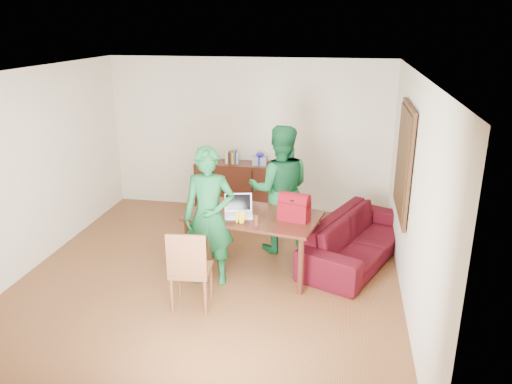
% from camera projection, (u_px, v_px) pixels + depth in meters
% --- Properties ---
extents(room, '(5.20, 5.70, 2.90)m').
position_uv_depth(room, '(211.00, 182.00, 6.43)').
color(room, '#4A2212').
rests_on(room, ground).
extents(table, '(1.89, 1.29, 0.82)m').
position_uv_depth(table, '(253.00, 222.00, 6.72)').
color(table, black).
rests_on(table, ground).
extents(chair, '(0.50, 0.48, 1.02)m').
position_uv_depth(chair, '(191.00, 284.00, 5.96)').
color(chair, brown).
rests_on(chair, ground).
extents(person_near, '(0.70, 0.50, 1.82)m').
position_uv_depth(person_near, '(209.00, 217.00, 6.35)').
color(person_near, '#135628').
rests_on(person_near, ground).
extents(person_far, '(1.03, 0.86, 1.90)m').
position_uv_depth(person_far, '(280.00, 189.00, 7.27)').
color(person_far, '#125329').
rests_on(person_far, ground).
extents(laptop, '(0.42, 0.33, 0.26)m').
position_uv_depth(laptop, '(239.00, 213.00, 6.62)').
color(laptop, white).
rests_on(laptop, table).
extents(bananas, '(0.19, 0.15, 0.06)m').
position_uv_depth(bananas, '(240.00, 221.00, 6.39)').
color(bananas, yellow).
rests_on(bananas, table).
extents(bottle, '(0.06, 0.06, 0.16)m').
position_uv_depth(bottle, '(256.00, 219.00, 6.32)').
color(bottle, '#522B12').
rests_on(bottle, table).
extents(red_bag, '(0.43, 0.31, 0.29)m').
position_uv_depth(red_bag, '(294.00, 209.00, 6.47)').
color(red_bag, maroon).
rests_on(red_bag, table).
extents(sofa, '(1.68, 2.38, 0.65)m').
position_uv_depth(sofa, '(358.00, 238.00, 7.14)').
color(sofa, '#330706').
rests_on(sofa, ground).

